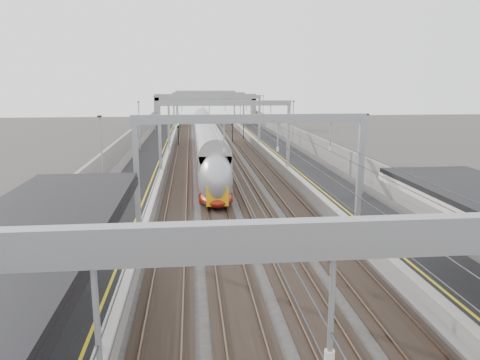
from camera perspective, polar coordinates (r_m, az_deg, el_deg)
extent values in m
cube|color=black|center=(49.51, -11.35, 1.33)|extent=(4.00, 120.00, 1.00)
cube|color=black|center=(50.56, 7.02, 1.69)|extent=(4.00, 120.00, 1.00)
cube|color=black|center=(49.38, -7.28, 0.90)|extent=(2.40, 140.00, 0.08)
cube|color=brown|center=(49.39, -8.12, 0.98)|extent=(0.07, 140.00, 0.14)
cube|color=brown|center=(49.35, -6.45, 1.02)|extent=(0.07, 140.00, 0.14)
cube|color=black|center=(49.40, -3.80, 0.97)|extent=(2.40, 140.00, 0.08)
cube|color=brown|center=(49.36, -4.64, 1.05)|extent=(0.07, 140.00, 0.14)
cube|color=brown|center=(49.41, -2.97, 1.09)|extent=(0.07, 140.00, 0.14)
cube|color=black|center=(49.60, -0.33, 1.04)|extent=(2.40, 140.00, 0.08)
cube|color=brown|center=(49.52, -1.16, 1.12)|extent=(0.07, 140.00, 0.14)
cube|color=brown|center=(49.66, 0.49, 1.16)|extent=(0.07, 140.00, 0.14)
cube|color=black|center=(49.98, 3.09, 1.10)|extent=(2.40, 140.00, 0.08)
cube|color=brown|center=(49.85, 2.28, 1.19)|extent=(0.07, 140.00, 0.14)
cube|color=brown|center=(50.08, 3.91, 1.22)|extent=(0.07, 140.00, 0.14)
cube|color=gray|center=(6.69, 23.89, -6.08)|extent=(13.00, 0.25, 0.50)
cube|color=gray|center=(26.15, -12.49, 0.51)|extent=(0.28, 0.28, 6.60)
cube|color=gray|center=(27.69, 14.39, 1.04)|extent=(0.28, 0.28, 6.60)
cube|color=gray|center=(25.78, 1.37, 7.47)|extent=(13.00, 0.25, 0.50)
cube|color=gray|center=(45.87, -9.75, 5.37)|extent=(0.28, 0.28, 6.60)
cube|color=gray|center=(46.76, 5.92, 5.60)|extent=(0.28, 0.28, 6.60)
cube|color=gray|center=(45.65, -1.87, 9.35)|extent=(13.00, 0.25, 0.50)
cube|color=gray|center=(65.75, -8.65, 7.30)|extent=(0.28, 0.28, 6.60)
cube|color=gray|center=(66.38, 2.37, 7.46)|extent=(0.28, 0.28, 6.60)
cube|color=gray|center=(65.61, -3.15, 10.07)|extent=(13.00, 0.25, 0.50)
cube|color=gray|center=(85.69, -8.06, 8.33)|extent=(0.28, 0.28, 6.60)
cube|color=gray|center=(86.17, 0.43, 8.46)|extent=(0.28, 0.28, 6.60)
cube|color=gray|center=(85.58, -3.83, 10.46)|extent=(13.00, 0.25, 0.50)
cube|color=gray|center=(103.66, -7.73, 8.92)|extent=(0.28, 0.28, 6.60)
cube|color=gray|center=(104.06, -0.69, 9.03)|extent=(0.28, 0.28, 6.60)
cube|color=gray|center=(103.56, -4.23, 10.68)|extent=(13.00, 0.25, 0.50)
cylinder|color=#262628|center=(53.64, -7.32, 7.64)|extent=(0.03, 140.00, 0.03)
cylinder|color=#262628|center=(53.66, -4.09, 7.71)|extent=(0.03, 140.00, 0.03)
cylinder|color=#262628|center=(53.84, -0.87, 7.75)|extent=(0.03, 140.00, 0.03)
cylinder|color=#262628|center=(54.19, 2.32, 7.77)|extent=(0.03, 140.00, 0.03)
cylinder|color=black|center=(19.67, -24.91, -8.00)|extent=(0.20, 0.20, 4.00)
cube|color=slate|center=(103.59, -4.22, 10.04)|extent=(22.00, 2.20, 1.40)
cube|color=slate|center=(103.93, -10.05, 8.19)|extent=(1.00, 2.20, 6.20)
cube|color=slate|center=(104.59, 1.63, 8.39)|extent=(1.00, 2.20, 6.20)
cube|color=slate|center=(49.73, -15.07, 2.48)|extent=(0.30, 120.00, 3.20)
cube|color=slate|center=(51.19, 10.55, 2.95)|extent=(0.30, 120.00, 3.20)
cube|color=maroon|center=(46.70, -3.68, 1.01)|extent=(2.57, 21.94, 0.76)
cube|color=#9A999F|center=(46.39, -3.71, 3.21)|extent=(2.57, 21.94, 2.86)
cube|color=black|center=(39.26, -3.21, -1.51)|extent=(1.91, 2.29, 0.48)
cube|color=maroon|center=(68.74, -4.45, 4.47)|extent=(2.57, 21.94, 0.76)
cube|color=#9A999F|center=(68.53, -4.47, 5.97)|extent=(2.57, 21.94, 2.86)
cube|color=black|center=(61.18, -4.24, 3.28)|extent=(1.91, 2.29, 0.48)
ellipsoid|color=#9A999F|center=(35.46, -2.97, 0.09)|extent=(2.57, 4.96, 4.01)
cube|color=#E9A00C|center=(33.66, -2.77, -2.05)|extent=(1.62, 0.12, 1.43)
cube|color=black|center=(33.76, -2.83, 0.49)|extent=(1.53, 0.55, 0.90)
cylinder|color=black|center=(70.26, -7.53, 5.32)|extent=(0.12, 0.12, 3.00)
cube|color=black|center=(70.10, -7.57, 6.62)|extent=(0.32, 0.22, 0.75)
sphere|color=#0CE526|center=(69.96, -7.57, 6.73)|extent=(0.16, 0.16, 0.16)
cylinder|color=black|center=(74.26, -0.93, 5.76)|extent=(0.12, 0.12, 3.00)
cube|color=black|center=(74.11, -0.94, 6.99)|extent=(0.32, 0.22, 0.75)
sphere|color=#0CE526|center=(73.97, -0.93, 7.10)|extent=(0.16, 0.16, 0.16)
cylinder|color=black|center=(78.15, 0.44, 6.06)|extent=(0.12, 0.12, 3.00)
cube|color=black|center=(78.01, 0.44, 7.23)|extent=(0.32, 0.22, 0.75)
sphere|color=#0CE526|center=(77.87, 0.45, 7.34)|extent=(0.16, 0.16, 0.16)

